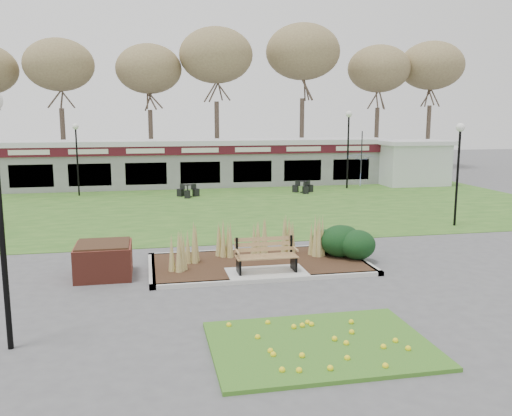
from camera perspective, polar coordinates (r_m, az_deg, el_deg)
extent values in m
plane|color=#515154|center=(14.98, 1.24, -7.34)|extent=(100.00, 100.00, 0.00)
cube|color=#2B5D1D|center=(26.53, -4.46, 0.18)|extent=(34.00, 16.00, 0.02)
cube|color=#2F7320|center=(10.80, 6.76, -14.12)|extent=(4.20, 3.00, 0.08)
cube|color=#342115|center=(16.09, 0.29, -5.90)|extent=(6.22, 3.22, 0.12)
cube|color=#B7B7B2|center=(14.58, 1.59, -7.57)|extent=(6.40, 0.18, 0.12)
cube|color=#B7B7B2|center=(17.61, -0.77, -4.52)|extent=(6.40, 0.18, 0.12)
cube|color=#B7B7B2|center=(15.78, -10.91, -6.40)|extent=(0.18, 3.40, 0.12)
cube|color=#B7B7B2|center=(16.97, 10.67, -5.24)|extent=(0.18, 3.40, 0.12)
cube|color=#B7B7B2|center=(15.10, 1.11, -6.94)|extent=(2.20, 1.20, 0.13)
cone|color=tan|center=(16.05, -6.67, -3.67)|extent=(0.36, 0.36, 1.15)
cone|color=tan|center=(16.55, -3.33, -3.21)|extent=(0.36, 0.36, 1.15)
cone|color=tan|center=(16.92, 0.27, -2.90)|extent=(0.36, 0.36, 1.15)
cone|color=tan|center=(16.94, 3.39, -2.91)|extent=(0.36, 0.36, 1.15)
cone|color=tan|center=(16.78, 6.39, -3.07)|extent=(0.36, 0.36, 1.15)
cone|color=tan|center=(15.24, -8.29, -4.42)|extent=(0.36, 0.36, 1.15)
ellipsoid|color=black|center=(16.85, 8.86, -3.45)|extent=(1.21, 1.10, 0.99)
ellipsoid|color=black|center=(16.64, 10.63, -3.82)|extent=(1.10, 1.00, 0.90)
ellipsoid|color=black|center=(17.42, 9.22, -3.23)|extent=(1.06, 0.96, 0.86)
ellipsoid|color=black|center=(17.23, 7.34, -3.50)|extent=(0.92, 0.84, 0.76)
cube|color=#946A43|center=(14.97, 1.12, -5.12)|extent=(1.70, 0.57, 0.04)
cube|color=#946A43|center=(15.19, 0.87, -3.81)|extent=(1.70, 0.13, 0.44)
cube|color=black|center=(14.88, -1.84, -6.09)|extent=(0.06, 0.55, 0.42)
cube|color=black|center=(15.21, 4.00, -5.76)|extent=(0.06, 0.55, 0.42)
cube|color=black|center=(15.05, -2.04, -4.06)|extent=(0.06, 0.06, 0.50)
cube|color=black|center=(15.37, 3.72, -3.78)|extent=(0.06, 0.06, 0.50)
cube|color=#946A43|center=(14.75, -1.98, -4.62)|extent=(0.05, 0.50, 0.04)
cube|color=#946A43|center=(15.10, 4.18, -4.31)|extent=(0.05, 0.50, 0.04)
cube|color=brown|center=(15.53, -15.73, -5.36)|extent=(1.50, 1.50, 0.90)
cube|color=#342115|center=(15.42, -15.81, -3.67)|extent=(1.40, 1.40, 0.06)
cube|color=gray|center=(34.26, -6.13, 4.48)|extent=(24.00, 3.00, 2.60)
cube|color=#4B101A|center=(32.64, -5.91, 6.08)|extent=(24.00, 0.18, 0.55)
cube|color=silver|center=(34.16, -6.18, 6.91)|extent=(24.60, 3.40, 0.30)
cube|color=silver|center=(32.53, -5.89, 6.07)|extent=(22.00, 0.02, 0.28)
cube|color=black|center=(32.85, -5.89, 3.74)|extent=(22.00, 0.10, 1.30)
cube|color=silver|center=(36.18, 16.06, 4.44)|extent=(4.00, 3.00, 2.60)
cube|color=silver|center=(36.09, 16.16, 6.65)|extent=(4.40, 3.40, 0.25)
cylinder|color=#47382B|center=(42.41, -19.50, 6.73)|extent=(0.36, 0.36, 5.17)
ellipsoid|color=brown|center=(42.56, -19.95, 14.55)|extent=(5.24, 5.24, 3.93)
cylinder|color=#47382B|center=(42.01, -11.31, 7.07)|extent=(0.36, 0.36, 5.17)
ellipsoid|color=brown|center=(42.16, -11.58, 14.98)|extent=(5.24, 5.24, 3.93)
cylinder|color=#47382B|center=(42.46, -3.13, 7.27)|extent=(0.36, 0.36, 5.17)
ellipsoid|color=brown|center=(42.61, -3.20, 15.10)|extent=(5.24, 5.24, 3.93)
cylinder|color=#47382B|center=(43.73, 4.74, 7.32)|extent=(0.36, 0.36, 5.17)
ellipsoid|color=brown|center=(43.88, 4.85, 14.92)|extent=(5.24, 5.24, 3.93)
cylinder|color=#47382B|center=(45.76, 12.03, 7.25)|extent=(0.36, 0.36, 5.17)
ellipsoid|color=brown|center=(45.90, 12.30, 14.51)|extent=(5.24, 5.24, 3.93)
cylinder|color=#47382B|center=(48.46, 18.61, 7.08)|extent=(0.36, 0.36, 5.17)
ellipsoid|color=brown|center=(48.59, 18.99, 13.93)|extent=(5.24, 5.24, 3.93)
cylinder|color=black|center=(11.02, -25.20, -2.51)|extent=(0.11, 0.11, 4.47)
cylinder|color=black|center=(22.98, 20.42, 2.86)|extent=(0.09, 0.09, 3.78)
sphere|color=white|center=(22.84, 20.73, 7.95)|extent=(0.34, 0.34, 0.34)
cylinder|color=black|center=(33.26, 9.64, 5.72)|extent=(0.11, 0.11, 4.31)
sphere|color=white|center=(33.19, 9.76, 9.73)|extent=(0.39, 0.39, 0.39)
cylinder|color=black|center=(31.30, -18.28, 4.53)|extent=(0.09, 0.09, 3.66)
sphere|color=white|center=(31.20, -18.48, 8.14)|extent=(0.33, 0.33, 0.33)
cylinder|color=black|center=(29.70, -7.17, 1.20)|extent=(0.39, 0.39, 0.03)
cylinder|color=black|center=(29.65, -7.18, 1.80)|extent=(0.04, 0.04, 0.64)
cylinder|color=black|center=(29.61, -7.20, 2.43)|extent=(0.53, 0.53, 0.02)
cube|color=black|center=(29.88, -6.34, 1.64)|extent=(0.39, 0.39, 0.41)
cube|color=black|center=(29.95, -7.95, 1.62)|extent=(0.42, 0.42, 0.41)
cube|color=black|center=(29.19, -7.25, 1.43)|extent=(0.34, 0.34, 0.41)
cylinder|color=black|center=(31.23, 5.02, 1.66)|extent=(0.39, 0.39, 0.03)
cylinder|color=black|center=(31.19, 5.03, 2.23)|extent=(0.04, 0.04, 0.64)
cylinder|color=black|center=(31.15, 5.04, 2.83)|extent=(0.53, 0.53, 0.02)
cube|color=black|center=(31.54, 5.67, 2.08)|extent=(0.40, 0.40, 0.41)
cube|color=black|center=(31.35, 4.17, 2.05)|extent=(0.42, 0.42, 0.41)
cube|color=black|center=(30.74, 5.23, 1.88)|extent=(0.32, 0.32, 0.41)
cylinder|color=black|center=(29.37, 10.97, 3.10)|extent=(0.06, 0.06, 2.20)
imported|color=#2F47A4|center=(29.32, 11.00, 4.02)|extent=(2.05, 2.09, 1.81)
imported|color=black|center=(36.51, -20.10, 3.19)|extent=(3.72, 1.30, 1.23)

